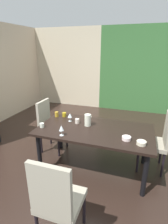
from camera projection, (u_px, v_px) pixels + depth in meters
ground_plane at (70, 156)px, 3.42m from camera, size 5.25×6.33×0.02m
back_panel_interior at (67, 68)px, 6.16m from camera, size 2.45×0.10×2.63m
garden_window_panel at (145, 71)px, 5.38m from camera, size 2.80×0.10×2.63m
dining_table at (95, 133)px, 2.86m from camera, size 1.85×0.99×0.74m
chair_left_far at (50, 124)px, 3.45m from camera, size 0.45×0.44×1.03m
chair_head_near at (57, 199)px, 1.71m from camera, size 0.44×0.44×1.05m
chair_right_far at (158, 139)px, 2.86m from camera, size 0.44×0.44×1.02m
wine_glass_south at (61, 128)px, 2.58m from camera, size 0.07×0.07×0.16m
wine_glass_corner at (70, 116)px, 3.09m from camera, size 0.08×0.08×0.15m
serving_bowl_rear at (141, 143)px, 2.36m from camera, size 0.13×0.13×0.05m
serving_bowl_near_shelf at (126, 138)px, 2.48m from camera, size 0.13×0.13×0.05m
cup_center at (77, 121)px, 3.03m from camera, size 0.07×0.07×0.08m
cup_west at (64, 115)px, 3.33m from camera, size 0.07×0.07×0.08m
cup_left at (42, 125)px, 2.87m from camera, size 0.07×0.07×0.07m
cup_front at (57, 114)px, 3.32m from camera, size 0.07×0.07×0.10m
pitcher_near_window at (88, 120)px, 2.92m from camera, size 0.12×0.11×0.20m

